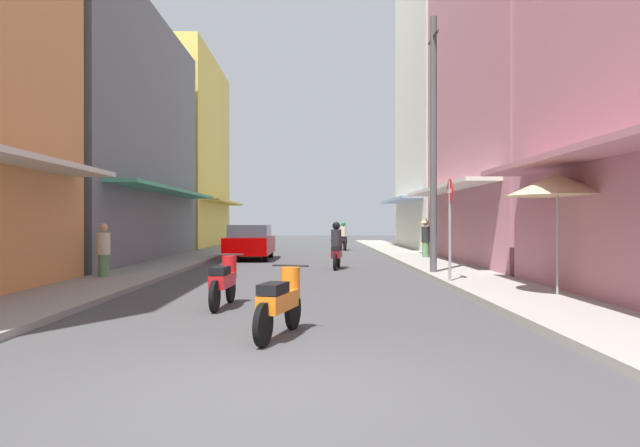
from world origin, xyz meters
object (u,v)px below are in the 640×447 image
object	(u,v)px
motorbike_orange	(280,300)
pedestrian_foreground	(426,237)
street_sign_no_entry	(450,216)
motorbike_maroon	(337,248)
motorbike_red	(224,280)
parked_car	(250,242)
utility_pole	(433,144)
vendor_umbrella	(557,185)
motorbike_black	(343,237)
pedestrian_crossing	(104,252)

from	to	relation	value
motorbike_orange	pedestrian_foreground	size ratio (longest dim) A/B	1.04
street_sign_no_entry	motorbike_maroon	bearing A→B (deg)	117.50
motorbike_red	pedestrian_foreground	bearing A→B (deg)	64.16
pedestrian_foreground	street_sign_no_entry	bearing A→B (deg)	-97.25
street_sign_no_entry	parked_car	bearing A→B (deg)	121.62
pedestrian_foreground	utility_pole	bearing A→B (deg)	-99.03
motorbike_red	vendor_umbrella	distance (m)	6.87
motorbike_orange	motorbike_black	size ratio (longest dim) A/B	0.98
pedestrian_crossing	vendor_umbrella	size ratio (longest dim) A/B	0.60
motorbike_maroon	parked_car	bearing A→B (deg)	125.58
motorbike_maroon	street_sign_no_entry	xyz separation A→B (m)	(2.62, -5.04, 1.01)
motorbike_orange	vendor_umbrella	distance (m)	6.71
vendor_umbrella	motorbike_black	bearing A→B (deg)	99.22
motorbike_black	utility_pole	size ratio (longest dim) A/B	0.24
pedestrian_crossing	motorbike_black	bearing A→B (deg)	66.60
motorbike_maroon	motorbike_red	xyz separation A→B (m)	(-2.43, -8.59, -0.20)
parked_car	pedestrian_crossing	xyz separation A→B (m)	(-2.94, -8.70, 0.03)
motorbike_black	pedestrian_crossing	world-z (taller)	motorbike_black
street_sign_no_entry	pedestrian_foreground	bearing A→B (deg)	82.75
pedestrian_crossing	street_sign_no_entry	world-z (taller)	street_sign_no_entry
motorbike_orange	vendor_umbrella	size ratio (longest dim) A/B	0.69
motorbike_maroon	vendor_umbrella	world-z (taller)	vendor_umbrella
motorbike_maroon	vendor_umbrella	size ratio (longest dim) A/B	0.70
motorbike_red	pedestrian_crossing	xyz separation A→B (m)	(-3.94, 4.69, 0.26)
vendor_umbrella	motorbike_orange	bearing A→B (deg)	-146.10
motorbike_black	parked_car	size ratio (longest dim) A/B	0.44
pedestrian_crossing	street_sign_no_entry	distance (m)	9.12
pedestrian_crossing	motorbike_orange	bearing A→B (deg)	-55.43
motorbike_maroon	motorbike_black	size ratio (longest dim) A/B	1.00
pedestrian_crossing	parked_car	bearing A→B (deg)	71.33
motorbike_orange	vendor_umbrella	bearing A→B (deg)	33.90
motorbike_maroon	motorbike_black	xyz separation A→B (m)	(0.82, 12.73, 0.00)
parked_car	pedestrian_foreground	world-z (taller)	pedestrian_foreground
pedestrian_foreground	motorbike_orange	bearing A→B (deg)	-107.74
motorbike_maroon	pedestrian_foreground	bearing A→B (deg)	48.53
parked_car	street_sign_no_entry	xyz separation A→B (m)	(6.06, -9.85, 0.98)
motorbike_orange	pedestrian_foreground	distance (m)	16.50
motorbike_orange	pedestrian_foreground	bearing A→B (deg)	72.26
pedestrian_crossing	utility_pole	xyz separation A→B (m)	(9.10, 1.35, 3.09)
parked_car	pedestrian_foreground	distance (m)	7.27
motorbike_red	motorbike_orange	bearing A→B (deg)	-66.45
pedestrian_foreground	street_sign_no_entry	world-z (taller)	street_sign_no_entry
motorbike_black	pedestrian_crossing	xyz separation A→B (m)	(-7.19, -16.62, 0.06)
motorbike_black	parked_car	world-z (taller)	motorbike_black
utility_pole	street_sign_no_entry	xyz separation A→B (m)	(-0.10, -2.50, -2.14)
parked_car	pedestrian_crossing	distance (m)	9.18
motorbike_orange	motorbike_red	xyz separation A→B (m)	(-1.22, 2.81, 0.00)
utility_pole	parked_car	bearing A→B (deg)	129.97
motorbike_orange	pedestrian_crossing	size ratio (longest dim) A/B	1.14
utility_pole	street_sign_no_entry	world-z (taller)	utility_pole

